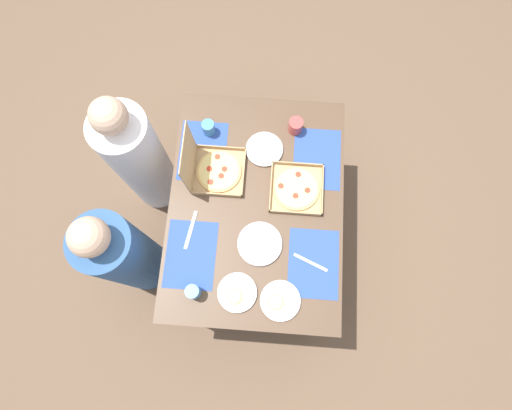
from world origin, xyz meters
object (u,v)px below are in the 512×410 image
pizza_box_center (296,189)px  cup_red (209,128)px  plate_near_right (280,301)px  diner_left_seat (126,255)px  plate_far_right (237,293)px  cup_clear_left (193,292)px  plate_far_left (264,149)px  plate_middle (260,244)px  pizza_box_corner_left (212,168)px  diner_right_seat (140,160)px  cup_dark (295,126)px

pizza_box_center → cup_red: size_ratio=3.19×
plate_near_right → diner_left_seat: (0.20, 0.89, -0.23)m
plate_near_right → plate_far_right: same height
cup_clear_left → plate_far_left: bearing=-20.4°
plate_near_right → cup_red: 1.01m
plate_middle → cup_red: size_ratio=2.63×
cup_clear_left → diner_left_seat: (0.19, 0.45, -0.27)m
pizza_box_corner_left → plate_near_right: size_ratio=1.54×
diner_left_seat → plate_far_left: bearing=-50.8°
plate_far_left → plate_near_right: size_ratio=1.02×
pizza_box_center → plate_near_right: bearing=174.6°
pizza_box_center → cup_clear_left: size_ratio=2.82×
plate_far_left → cup_red: (0.09, 0.32, 0.04)m
plate_far_left → diner_right_seat: 0.78m
cup_dark → diner_left_seat: bearing=129.4°
plate_middle → cup_clear_left: bearing=131.1°
diner_left_seat → diner_right_seat: bearing=0.0°
cup_clear_left → diner_left_seat: diner_left_seat is taller
diner_right_seat → cup_dark: bearing=-79.6°
pizza_box_corner_left → plate_middle: 0.48m
pizza_box_corner_left → cup_red: 0.24m
cup_dark → diner_left_seat: size_ratio=0.08×
plate_far_right → diner_right_seat: diner_right_seat is taller
pizza_box_corner_left → cup_dark: bearing=-56.7°
cup_dark → cup_red: bearing=95.6°
pizza_box_corner_left → plate_far_left: 0.31m
plate_middle → plate_far_right: (-0.26, 0.10, 0.00)m
plate_middle → cup_red: 0.71m
pizza_box_corner_left → diner_left_seat: size_ratio=0.28×
cup_clear_left → cup_dark: cup_clear_left is taller
plate_far_left → diner_right_seat: size_ratio=0.18×
plate_near_right → diner_right_seat: (0.79, 0.89, -0.21)m
pizza_box_center → plate_far_right: size_ratio=1.42×
pizza_box_corner_left → plate_middle: size_ratio=1.34×
cup_clear_left → diner_left_seat: bearing=67.0°
pizza_box_center → cup_dark: size_ratio=3.16×
pizza_box_center → pizza_box_corner_left: bearing=81.5°
pizza_box_center → plate_middle: pizza_box_center is taller
pizza_box_corner_left → diner_right_seat: (0.12, 0.48, -0.25)m
plate_middle → diner_left_seat: size_ratio=0.21×
pizza_box_center → plate_far_right: (-0.58, 0.28, -0.00)m
plate_far_right → cup_clear_left: 0.22m
cup_dark → plate_far_left: bearing=130.0°
pizza_box_corner_left → plate_far_right: (-0.65, -0.19, -0.04)m
cup_red → diner_right_seat: bearing=105.7°
pizza_box_center → plate_near_right: pizza_box_center is taller
pizza_box_corner_left → plate_far_right: 0.67m
plate_middle → plate_far_right: plate_far_right is taller
plate_far_right → cup_clear_left: bearing=93.5°
pizza_box_center → cup_dark: 0.36m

